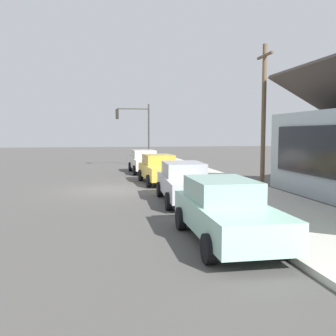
{
  "coord_description": "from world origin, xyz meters",
  "views": [
    {
      "loc": [
        19.08,
        -0.59,
        2.8
      ],
      "look_at": [
        1.28,
        2.67,
        1.15
      ],
      "focal_mm": 41.0,
      "sensor_mm": 36.0,
      "label": 1
    }
  ],
  "objects_px": {
    "traffic_light_main": "(136,125)",
    "fire_hydrant_red": "(177,170)",
    "utility_pole_wooden": "(264,112)",
    "car_ivory": "(144,161)",
    "car_seafoam": "(225,210)",
    "car_mustard": "(159,169)",
    "car_silver": "(185,182)"
  },
  "relations": [
    {
      "from": "utility_pole_wooden",
      "to": "fire_hydrant_red",
      "type": "distance_m",
      "value": 6.45
    },
    {
      "from": "car_silver",
      "to": "car_seafoam",
      "type": "bearing_deg",
      "value": 0.31
    },
    {
      "from": "car_silver",
      "to": "traffic_light_main",
      "type": "height_order",
      "value": "traffic_light_main"
    },
    {
      "from": "car_ivory",
      "to": "car_mustard",
      "type": "relative_size",
      "value": 0.99
    },
    {
      "from": "car_seafoam",
      "to": "traffic_light_main",
      "type": "height_order",
      "value": "traffic_light_main"
    },
    {
      "from": "fire_hydrant_red",
      "to": "utility_pole_wooden",
      "type": "bearing_deg",
      "value": 47.04
    },
    {
      "from": "car_ivory",
      "to": "utility_pole_wooden",
      "type": "distance_m",
      "value": 9.83
    },
    {
      "from": "car_ivory",
      "to": "car_seafoam",
      "type": "xyz_separation_m",
      "value": [
        17.65,
        -0.02,
        0.0
      ]
    },
    {
      "from": "car_ivory",
      "to": "car_silver",
      "type": "height_order",
      "value": "same"
    },
    {
      "from": "car_silver",
      "to": "utility_pole_wooden",
      "type": "relative_size",
      "value": 0.66
    },
    {
      "from": "car_seafoam",
      "to": "utility_pole_wooden",
      "type": "xyz_separation_m",
      "value": [
        -10.16,
        5.58,
        3.11
      ]
    },
    {
      "from": "car_mustard",
      "to": "car_seafoam",
      "type": "height_order",
      "value": "same"
    },
    {
      "from": "traffic_light_main",
      "to": "utility_pole_wooden",
      "type": "bearing_deg",
      "value": 24.76
    },
    {
      "from": "car_silver",
      "to": "traffic_light_main",
      "type": "distance_m",
      "value": 16.82
    },
    {
      "from": "car_silver",
      "to": "car_seafoam",
      "type": "height_order",
      "value": "same"
    },
    {
      "from": "car_silver",
      "to": "car_seafoam",
      "type": "xyz_separation_m",
      "value": [
        5.82,
        -0.25,
        -0.0
      ]
    },
    {
      "from": "traffic_light_main",
      "to": "fire_hydrant_red",
      "type": "xyz_separation_m",
      "value": [
        8.55,
        1.66,
        -2.99
      ]
    },
    {
      "from": "car_silver",
      "to": "car_seafoam",
      "type": "relative_size",
      "value": 1.03
    },
    {
      "from": "car_ivory",
      "to": "car_silver",
      "type": "relative_size",
      "value": 0.92
    },
    {
      "from": "car_ivory",
      "to": "traffic_light_main",
      "type": "bearing_deg",
      "value": 179.84
    },
    {
      "from": "car_mustard",
      "to": "utility_pole_wooden",
      "type": "relative_size",
      "value": 0.61
    },
    {
      "from": "car_silver",
      "to": "traffic_light_main",
      "type": "xyz_separation_m",
      "value": [
        -16.61,
        -0.34,
        2.67
      ]
    },
    {
      "from": "traffic_light_main",
      "to": "fire_hydrant_red",
      "type": "distance_m",
      "value": 9.21
    },
    {
      "from": "fire_hydrant_red",
      "to": "traffic_light_main",
      "type": "bearing_deg",
      "value": -169.01
    },
    {
      "from": "car_mustard",
      "to": "fire_hydrant_red",
      "type": "relative_size",
      "value": 6.45
    },
    {
      "from": "traffic_light_main",
      "to": "fire_hydrant_red",
      "type": "height_order",
      "value": "traffic_light_main"
    },
    {
      "from": "car_mustard",
      "to": "car_silver",
      "type": "height_order",
      "value": "same"
    },
    {
      "from": "car_seafoam",
      "to": "traffic_light_main",
      "type": "relative_size",
      "value": 0.92
    },
    {
      "from": "car_seafoam",
      "to": "fire_hydrant_red",
      "type": "xyz_separation_m",
      "value": [
        -13.88,
        1.58,
        -0.32
      ]
    },
    {
      "from": "car_seafoam",
      "to": "utility_pole_wooden",
      "type": "bearing_deg",
      "value": 151.91
    },
    {
      "from": "fire_hydrant_red",
      "to": "car_ivory",
      "type": "bearing_deg",
      "value": -157.49
    },
    {
      "from": "car_seafoam",
      "to": "utility_pole_wooden",
      "type": "relative_size",
      "value": 0.64
    }
  ]
}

